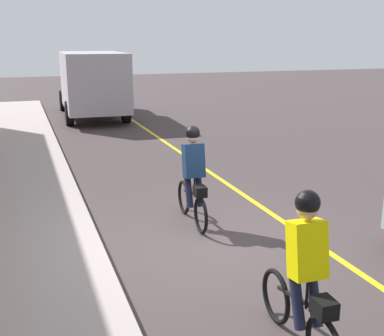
% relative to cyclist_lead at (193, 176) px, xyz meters
% --- Properties ---
extents(ground_plane, '(80.00, 80.00, 0.00)m').
position_rel_cyclist_lead_xyz_m(ground_plane, '(-0.82, -0.02, -0.91)').
color(ground_plane, '#423838').
extents(lane_line_centre, '(36.00, 0.12, 0.01)m').
position_rel_cyclist_lead_xyz_m(lane_line_centre, '(-0.82, -1.62, -0.91)').
color(lane_line_centre, yellow).
rests_on(lane_line_centre, ground).
extents(cyclist_lead, '(1.71, 0.37, 1.83)m').
position_rel_cyclist_lead_xyz_m(cyclist_lead, '(0.00, 0.00, 0.00)').
color(cyclist_lead, black).
rests_on(cyclist_lead, ground).
extents(cyclist_follow, '(1.71, 0.37, 1.83)m').
position_rel_cyclist_lead_xyz_m(cyclist_follow, '(-3.92, 0.18, 0.00)').
color(cyclist_follow, black).
rests_on(cyclist_follow, ground).
extents(box_truck_background, '(6.79, 2.73, 2.78)m').
position_rel_cyclist_lead_xyz_m(box_truck_background, '(13.42, -0.19, 0.64)').
color(box_truck_background, '#B1ACB7').
rests_on(box_truck_background, ground).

